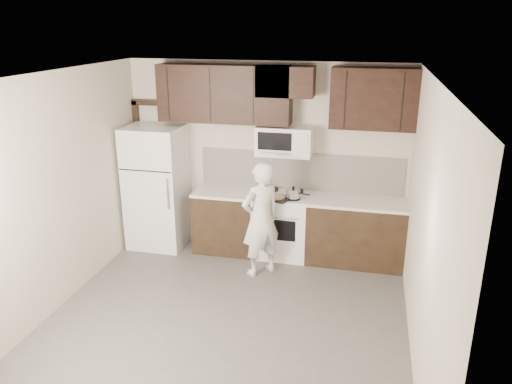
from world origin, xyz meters
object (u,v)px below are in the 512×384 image
(stove, at_px, (281,224))
(refrigerator, at_px, (157,187))
(person, at_px, (261,219))
(microwave, at_px, (284,141))

(stove, distance_m, refrigerator, 1.90)
(refrigerator, distance_m, person, 1.78)
(stove, xyz_separation_m, microwave, (-0.00, 0.12, 1.19))
(person, bearing_deg, stove, -150.74)
(person, bearing_deg, microwave, -148.44)
(microwave, distance_m, refrigerator, 2.00)
(microwave, height_order, person, microwave)
(refrigerator, bearing_deg, person, -18.79)
(stove, relative_size, refrigerator, 0.52)
(microwave, relative_size, person, 0.49)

